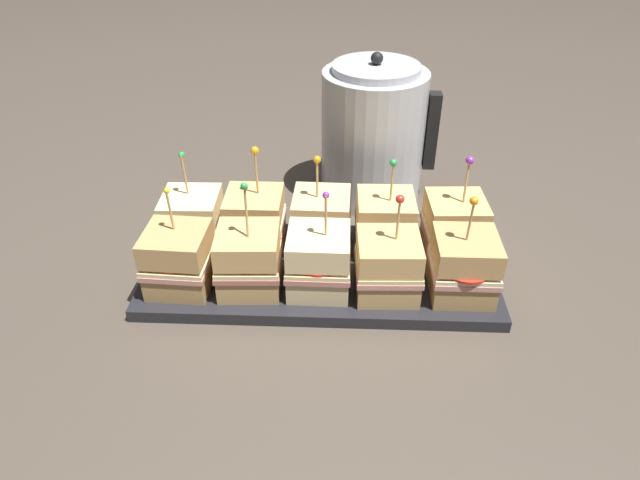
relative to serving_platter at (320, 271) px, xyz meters
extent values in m
plane|color=#4C4238|center=(0.00, 0.00, -0.01)|extent=(6.00, 6.00, 0.00)
cube|color=#232328|center=(0.00, 0.00, 0.00)|extent=(0.50, 0.22, 0.01)
cube|color=#232328|center=(0.00, 0.00, 0.01)|extent=(0.50, 0.22, 0.01)
cube|color=tan|center=(-0.19, -0.05, 0.03)|extent=(0.09, 0.09, 0.03)
cube|color=tan|center=(-0.19, -0.05, 0.05)|extent=(0.09, 0.09, 0.01)
cube|color=beige|center=(-0.19, -0.05, 0.05)|extent=(0.09, 0.09, 0.01)
cylinder|color=red|center=(-0.19, -0.07, 0.06)|extent=(0.05, 0.05, 0.00)
cube|color=tan|center=(-0.19, -0.05, 0.08)|extent=(0.09, 0.09, 0.03)
cylinder|color=tan|center=(-0.19, -0.04, 0.12)|extent=(0.00, 0.01, 0.07)
sphere|color=yellow|center=(-0.19, -0.04, 0.16)|extent=(0.01, 0.01, 0.01)
cube|color=tan|center=(-0.09, -0.05, 0.03)|extent=(0.09, 0.09, 0.03)
cube|color=#B26B60|center=(-0.09, -0.05, 0.05)|extent=(0.09, 0.09, 0.01)
cube|color=beige|center=(-0.09, -0.05, 0.05)|extent=(0.09, 0.09, 0.01)
cylinder|color=red|center=(-0.09, -0.06, 0.06)|extent=(0.05, 0.05, 0.00)
cube|color=tan|center=(-0.09, -0.05, 0.08)|extent=(0.09, 0.09, 0.03)
cylinder|color=tan|center=(-0.09, -0.05, 0.13)|extent=(0.00, 0.01, 0.09)
sphere|color=green|center=(-0.09, -0.05, 0.17)|extent=(0.01, 0.01, 0.01)
cube|color=beige|center=(0.00, -0.05, 0.03)|extent=(0.08, 0.08, 0.03)
cube|color=tan|center=(0.00, -0.05, 0.05)|extent=(0.09, 0.09, 0.01)
cube|color=beige|center=(0.00, -0.05, 0.05)|extent=(0.09, 0.09, 0.01)
cylinder|color=red|center=(0.00, -0.06, 0.06)|extent=(0.06, 0.06, 0.00)
cube|color=beige|center=(0.00, -0.05, 0.08)|extent=(0.08, 0.08, 0.03)
cylinder|color=tan|center=(0.01, -0.05, 0.12)|extent=(0.00, 0.01, 0.07)
sphere|color=purple|center=(0.01, -0.05, 0.16)|extent=(0.01, 0.01, 0.01)
cube|color=tan|center=(0.09, -0.05, 0.03)|extent=(0.09, 0.09, 0.03)
cube|color=tan|center=(0.09, -0.05, 0.05)|extent=(0.09, 0.09, 0.01)
cube|color=beige|center=(0.09, -0.05, 0.05)|extent=(0.09, 0.09, 0.01)
cube|color=tan|center=(0.09, -0.05, 0.08)|extent=(0.09, 0.09, 0.03)
cylinder|color=tan|center=(0.10, -0.05, 0.12)|extent=(0.00, 0.01, 0.07)
sphere|color=red|center=(0.10, -0.05, 0.15)|extent=(0.01, 0.01, 0.01)
cube|color=tan|center=(0.19, -0.05, 0.03)|extent=(0.08, 0.08, 0.03)
cube|color=tan|center=(0.19, -0.05, 0.05)|extent=(0.09, 0.09, 0.01)
cube|color=beige|center=(0.19, -0.05, 0.05)|extent=(0.09, 0.09, 0.01)
cylinder|color=red|center=(0.19, -0.06, 0.06)|extent=(0.06, 0.06, 0.00)
cube|color=tan|center=(0.19, -0.05, 0.08)|extent=(0.08, 0.08, 0.03)
cylinder|color=tan|center=(0.19, -0.05, 0.12)|extent=(0.00, 0.01, 0.07)
sphere|color=orange|center=(0.19, -0.05, 0.16)|extent=(0.01, 0.01, 0.01)
cube|color=beige|center=(-0.19, 0.05, 0.03)|extent=(0.08, 0.08, 0.03)
cube|color=tan|center=(-0.19, 0.05, 0.05)|extent=(0.09, 0.09, 0.01)
cube|color=beige|center=(-0.19, 0.05, 0.05)|extent=(0.09, 0.09, 0.01)
cube|color=beige|center=(-0.19, 0.05, 0.08)|extent=(0.08, 0.08, 0.03)
cylinder|color=tan|center=(-0.20, 0.06, 0.12)|extent=(0.00, 0.01, 0.08)
sphere|color=green|center=(-0.20, 0.06, 0.16)|extent=(0.01, 0.01, 0.01)
cube|color=tan|center=(-0.10, 0.05, 0.03)|extent=(0.08, 0.08, 0.03)
cube|color=tan|center=(-0.10, 0.05, 0.05)|extent=(0.09, 0.09, 0.01)
cube|color=beige|center=(-0.10, 0.05, 0.05)|extent=(0.09, 0.09, 0.01)
cylinder|color=red|center=(-0.10, 0.04, 0.06)|extent=(0.05, 0.05, 0.00)
cube|color=tan|center=(-0.10, 0.05, 0.08)|extent=(0.08, 0.08, 0.03)
cylinder|color=tan|center=(-0.09, 0.05, 0.13)|extent=(0.00, 0.01, 0.08)
sphere|color=orange|center=(-0.09, 0.05, 0.17)|extent=(0.01, 0.01, 0.01)
cube|color=#DBB77A|center=(0.00, 0.05, 0.03)|extent=(0.08, 0.08, 0.03)
cube|color=tan|center=(0.00, 0.05, 0.05)|extent=(0.09, 0.09, 0.01)
cube|color=beige|center=(0.00, 0.05, 0.05)|extent=(0.09, 0.09, 0.01)
cylinder|color=red|center=(0.00, 0.04, 0.06)|extent=(0.06, 0.06, 0.00)
cube|color=#E8C281|center=(0.00, 0.05, 0.08)|extent=(0.08, 0.08, 0.03)
cylinder|color=tan|center=(-0.01, 0.05, 0.12)|extent=(0.00, 0.01, 0.07)
sphere|color=orange|center=(-0.01, 0.05, 0.16)|extent=(0.01, 0.01, 0.01)
cube|color=tan|center=(0.09, 0.05, 0.03)|extent=(0.08, 0.08, 0.03)
cube|color=tan|center=(0.09, 0.05, 0.05)|extent=(0.09, 0.09, 0.01)
cube|color=beige|center=(0.09, 0.05, 0.05)|extent=(0.09, 0.09, 0.01)
cylinder|color=red|center=(0.09, 0.04, 0.06)|extent=(0.06, 0.06, 0.00)
cube|color=#E0B771|center=(0.09, 0.05, 0.08)|extent=(0.08, 0.08, 0.03)
cylinder|color=tan|center=(0.10, 0.04, 0.12)|extent=(0.00, 0.01, 0.07)
sphere|color=green|center=(0.10, 0.04, 0.16)|extent=(0.01, 0.01, 0.01)
cube|color=tan|center=(0.20, 0.05, 0.03)|extent=(0.09, 0.09, 0.03)
cube|color=#B26B60|center=(0.20, 0.05, 0.05)|extent=(0.09, 0.09, 0.01)
cube|color=beige|center=(0.20, 0.05, 0.05)|extent=(0.09, 0.09, 0.01)
cylinder|color=red|center=(0.20, 0.03, 0.06)|extent=(0.06, 0.06, 0.00)
cube|color=tan|center=(0.20, 0.05, 0.08)|extent=(0.09, 0.09, 0.03)
cylinder|color=tan|center=(0.20, 0.04, 0.13)|extent=(0.00, 0.01, 0.08)
sphere|color=purple|center=(0.20, 0.04, 0.16)|extent=(0.01, 0.01, 0.01)
cylinder|color=#B7BABF|center=(0.08, 0.25, 0.10)|extent=(0.18, 0.18, 0.22)
cylinder|color=#B7BABF|center=(0.08, 0.25, 0.22)|extent=(0.14, 0.14, 0.01)
sphere|color=black|center=(0.08, 0.25, 0.24)|extent=(0.02, 0.02, 0.02)
cube|color=black|center=(0.18, 0.25, 0.11)|extent=(0.02, 0.02, 0.13)
camera|label=1|loc=(0.03, -0.66, 0.51)|focal=32.00mm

